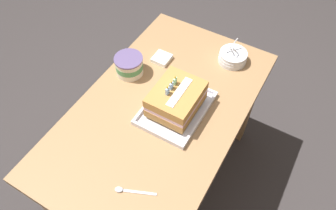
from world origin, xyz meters
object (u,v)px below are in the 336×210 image
object	(u,v)px
bowl_stack	(233,57)
serving_spoon_near_tray	(126,190)
napkin_pile	(162,58)
birthday_cake	(176,99)
foil_tray	(176,109)
ice_cream_tub	(129,65)

from	to	relation	value
bowl_stack	serving_spoon_near_tray	size ratio (longest dim) A/B	0.92
napkin_pile	birthday_cake	bearing A→B (deg)	-137.85
foil_tray	napkin_pile	world-z (taller)	foil_tray
foil_tray	napkin_pile	bearing A→B (deg)	42.16
napkin_pile	ice_cream_tub	bearing A→B (deg)	148.64
ice_cream_tub	bowl_stack	bearing A→B (deg)	-51.21
foil_tray	ice_cream_tub	xyz separation A→B (m)	(0.08, 0.30, 0.04)
birthday_cake	ice_cream_tub	bearing A→B (deg)	74.31
ice_cream_tub	foil_tray	bearing A→B (deg)	-105.69
birthday_cake	napkin_pile	xyz separation A→B (m)	(0.23, 0.21, -0.07)
ice_cream_tub	napkin_pile	bearing A→B (deg)	-31.36
foil_tray	birthday_cake	distance (m)	0.07
bowl_stack	ice_cream_tub	size ratio (longest dim) A/B	1.04
napkin_pile	serving_spoon_near_tray	bearing A→B (deg)	-160.29
foil_tray	bowl_stack	distance (m)	0.41
birthday_cake	ice_cream_tub	distance (m)	0.31
foil_tray	birthday_cake	xyz separation A→B (m)	(0.00, 0.00, 0.07)
bowl_stack	serving_spoon_near_tray	world-z (taller)	bowl_stack
foil_tray	bowl_stack	bearing A→B (deg)	-13.19
foil_tray	serving_spoon_near_tray	world-z (taller)	foil_tray
bowl_stack	serving_spoon_near_tray	xyz separation A→B (m)	(-0.82, 0.07, -0.02)
foil_tray	bowl_stack	xyz separation A→B (m)	(0.40, -0.09, 0.02)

